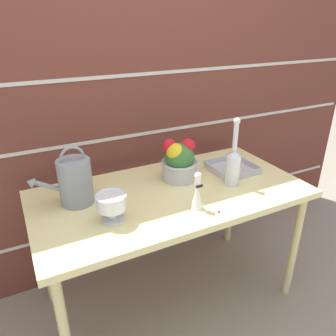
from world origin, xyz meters
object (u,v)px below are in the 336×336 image
figurine_vase (197,194)px  wire_tray (232,169)px  flower_planter (179,161)px  glass_decanter (233,164)px  watering_can (75,181)px  crystal_pedestal_bowl (112,204)px

figurine_vase → wire_tray: figurine_vase is taller
flower_planter → glass_decanter: 0.29m
watering_can → figurine_vase: (0.50, -0.31, -0.04)m
watering_can → wire_tray: 0.92m
flower_planter → glass_decanter: (0.23, -0.19, 0.01)m
wire_tray → flower_planter: bearing=172.2°
crystal_pedestal_bowl → figurine_vase: size_ratio=0.74×
glass_decanter → figurine_vase: bearing=-157.2°
glass_decanter → figurine_vase: glass_decanter is taller
crystal_pedestal_bowl → wire_tray: bearing=13.1°
figurine_vase → watering_can: bearing=148.1°
glass_decanter → wire_tray: 0.21m
crystal_pedestal_bowl → wire_tray: (0.81, 0.19, -0.08)m
watering_can → flower_planter: (0.58, 0.00, -0.01)m
figurine_vase → flower_planter: bearing=76.6°
glass_decanter → crystal_pedestal_bowl: bearing=-176.3°
watering_can → crystal_pedestal_bowl: size_ratio=2.16×
figurine_vase → wire_tray: size_ratio=0.76×
watering_can → glass_decanter: bearing=-13.0°
watering_can → crystal_pedestal_bowl: (0.11, -0.23, -0.03)m
watering_can → figurine_vase: watering_can is taller
watering_can → wire_tray: bearing=-2.7°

